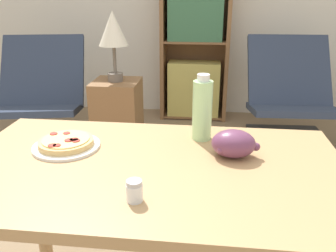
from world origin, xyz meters
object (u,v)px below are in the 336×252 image
object	(u,v)px
bookshelf	(195,48)
table_lamp	(113,32)
salt_shaker	(134,191)
lounge_chair_near	(42,114)
side_table	(118,120)
grape_bunch	(233,144)
drink_bottle	(202,109)
pizza_on_plate	(66,144)
lounge_chair_far	(289,114)

from	to	relation	value
bookshelf	table_lamp	world-z (taller)	bookshelf
salt_shaker	lounge_chair_near	world-z (taller)	lounge_chair_near
side_table	grape_bunch	bearing A→B (deg)	-61.50
side_table	table_lamp	bearing A→B (deg)	75.96
drink_bottle	lounge_chair_near	size ratio (longest dim) A/B	0.28
pizza_on_plate	drink_bottle	bearing A→B (deg)	16.23
lounge_chair_near	side_table	xyz separation A→B (m)	(0.67, -0.12, 0.02)
grape_bunch	lounge_chair_far	distance (m)	1.92
salt_shaker	bookshelf	xyz separation A→B (m)	(0.04, 2.72, -0.05)
pizza_on_plate	grape_bunch	size ratio (longest dim) A/B	1.46
lounge_chair_near	bookshelf	bearing A→B (deg)	25.04
grape_bunch	bookshelf	distance (m)	2.44
lounge_chair_near	table_lamp	bearing A→B (deg)	-21.86
lounge_chair_near	pizza_on_plate	bearing A→B (deg)	-72.28
lounge_chair_far	bookshelf	distance (m)	1.13
drink_bottle	side_table	xyz separation A→B (m)	(-0.66, 1.27, -0.54)
drink_bottle	salt_shaker	distance (m)	0.47
pizza_on_plate	table_lamp	distance (m)	1.44
lounge_chair_far	bookshelf	world-z (taller)	bookshelf
pizza_on_plate	lounge_chair_far	size ratio (longest dim) A/B	0.26
bookshelf	table_lamp	distance (m)	1.17
drink_bottle	salt_shaker	xyz separation A→B (m)	(-0.16, -0.44, -0.08)
grape_bunch	lounge_chair_far	bearing A→B (deg)	71.73
grape_bunch	side_table	bearing A→B (deg)	118.50
grape_bunch	salt_shaker	bearing A→B (deg)	-132.35
salt_shaker	lounge_chair_near	bearing A→B (deg)	122.40
pizza_on_plate	grape_bunch	distance (m)	0.58
drink_bottle	pizza_on_plate	bearing A→B (deg)	-163.77
lounge_chair_far	bookshelf	xyz separation A→B (m)	(-0.81, 0.66, 0.42)
salt_shaker	bookshelf	world-z (taller)	bookshelf
lounge_chair_near	bookshelf	distance (m)	1.55
grape_bunch	lounge_chair_near	size ratio (longest dim) A/B	0.18
drink_bottle	grape_bunch	bearing A→B (deg)	-52.13
bookshelf	side_table	world-z (taller)	bookshelf
drink_bottle	bookshelf	xyz separation A→B (m)	(-0.12, 2.28, -0.14)
table_lamp	side_table	bearing A→B (deg)	-104.04
grape_bunch	lounge_chair_far	xyz separation A→B (m)	(0.58, 1.76, -0.49)
grape_bunch	side_table	xyz separation A→B (m)	(-0.77, 1.41, -0.47)
drink_bottle	lounge_chair_far	size ratio (longest dim) A/B	0.28
bookshelf	side_table	size ratio (longest dim) A/B	2.52
drink_bottle	lounge_chair_far	bearing A→B (deg)	66.98
lounge_chair_near	side_table	bearing A→B (deg)	-21.86
table_lamp	bookshelf	bearing A→B (deg)	62.12
grape_bunch	drink_bottle	bearing A→B (deg)	127.87
pizza_on_plate	drink_bottle	size ratio (longest dim) A/B	0.96
grape_bunch	lounge_chair_near	distance (m)	2.15
lounge_chair_far	pizza_on_plate	bearing A→B (deg)	-125.94
salt_shaker	table_lamp	size ratio (longest dim) A/B	0.12
salt_shaker	drink_bottle	bearing A→B (deg)	69.54
pizza_on_plate	grape_bunch	xyz separation A→B (m)	(0.58, -0.00, 0.03)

